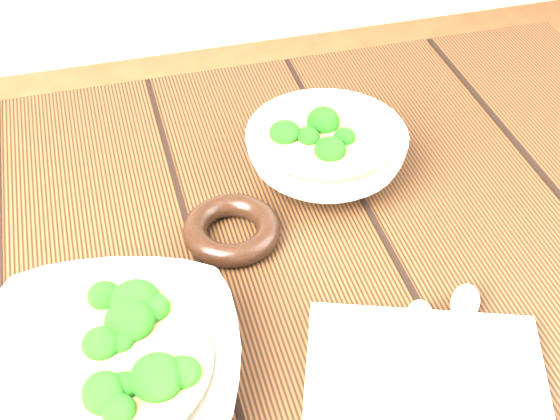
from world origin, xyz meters
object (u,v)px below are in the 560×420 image
trivet (232,230)px  napkin (426,388)px  table (228,353)px  soup_bowl_back (326,152)px  soup_bowl_front (107,371)px

trivet → napkin: (0.12, -0.24, -0.01)m
table → soup_bowl_back: 0.26m
soup_bowl_front → soup_bowl_back: 0.37m
table → trivet: (0.02, 0.06, 0.13)m
napkin → soup_bowl_back: bearing=108.6°
soup_bowl_back → trivet: bearing=-148.4°
trivet → napkin: bearing=-63.0°
soup_bowl_back → napkin: size_ratio=1.12×
soup_bowl_front → soup_bowl_back: bearing=41.4°
napkin → soup_bowl_front: bearing=-175.1°
table → napkin: napkin is taller
soup_bowl_front → napkin: soup_bowl_front is taller
soup_bowl_front → trivet: (0.15, 0.16, -0.02)m
table → soup_bowl_front: 0.22m
soup_bowl_front → soup_bowl_back: same height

